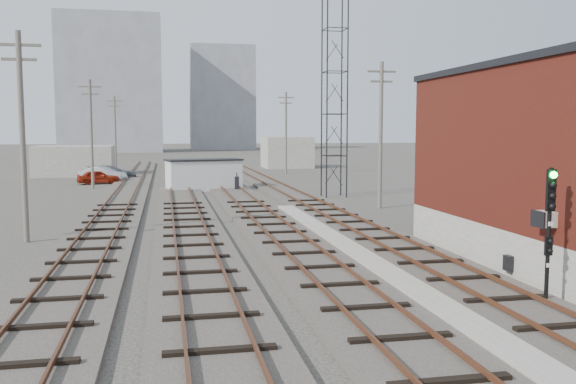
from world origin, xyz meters
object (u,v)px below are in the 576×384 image
object	(u,v)px
car_silver	(103,174)
signal_mast	(550,226)
site_trailer	(204,174)
car_red	(98,177)
car_grey	(112,172)
switch_stand	(237,183)

from	to	relation	value
car_silver	signal_mast	bearing A→B (deg)	-142.05
site_trailer	car_red	xyz separation A→B (m)	(-9.02, 7.67, -0.64)
car_red	car_silver	world-z (taller)	car_silver
car_grey	signal_mast	bearing A→B (deg)	-171.16
switch_stand	car_silver	bearing A→B (deg)	145.12
car_red	car_grey	bearing A→B (deg)	-21.58
switch_stand	car_silver	size ratio (longest dim) A/B	0.33
signal_mast	car_silver	xyz separation A→B (m)	(-16.00, 44.69, -1.51)
car_red	car_grey	world-z (taller)	car_grey
switch_stand	site_trailer	size ratio (longest dim) A/B	0.22
switch_stand	car_silver	world-z (taller)	switch_stand
signal_mast	car_silver	world-z (taller)	signal_mast
car_silver	car_grey	size ratio (longest dim) A/B	0.90
signal_mast	car_silver	bearing A→B (deg)	109.70
site_trailer	car_silver	size ratio (longest dim) A/B	1.50
switch_stand	site_trailer	xyz separation A→B (m)	(-2.47, 1.76, 0.61)
switch_stand	car_silver	xyz separation A→B (m)	(-11.28, 11.59, 0.04)
switch_stand	car_red	xyz separation A→B (m)	(-11.50, 9.43, -0.04)
signal_mast	car_grey	distance (m)	50.22
site_trailer	car_grey	xyz separation A→B (m)	(-8.27, 12.89, -0.58)
signal_mast	site_trailer	bearing A→B (deg)	101.67
signal_mast	switch_stand	distance (m)	33.47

